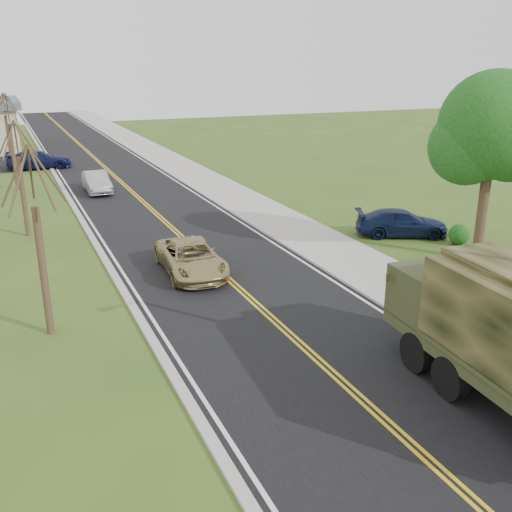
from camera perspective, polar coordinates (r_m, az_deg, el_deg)
ground at (r=13.82m, az=16.99°, el=-19.10°), size 160.00×160.00×0.00m
road at (r=49.24m, az=-14.80°, el=8.49°), size 8.00×120.00×0.01m
curb_right at (r=50.05m, az=-10.07°, el=9.04°), size 0.30×120.00×0.12m
sidewalk_right at (r=50.49m, az=-8.13°, el=9.22°), size 3.20×120.00×0.10m
curb_left at (r=48.75m, az=-19.64°, el=7.98°), size 0.30×120.00×0.10m
leafy_tree at (r=26.06m, az=22.56°, el=11.22°), size 4.83×4.50×8.10m
bare_tree_a at (r=18.81m, az=-20.68°, el=-0.03°), size 1.93×2.26×6.08m
bare_tree_b at (r=30.49m, az=-22.35°, el=6.38°), size 1.83×2.14×5.73m
bare_tree_c at (r=42.29m, az=-23.17°, el=9.81°), size 2.04×2.39×6.42m
bare_tree_d at (r=54.23m, az=-23.57°, el=11.20°), size 1.88×2.20×5.91m
suv_champagne at (r=23.61m, az=-6.52°, el=-0.19°), size 2.46×4.92×1.34m
sedan_silver at (r=39.94m, az=-15.65°, el=7.12°), size 1.46×4.17×1.37m
pickup_navy at (r=29.56m, az=14.37°, el=3.22°), size 4.91×3.60×1.32m
lot_car_navy at (r=50.56m, az=-20.90°, el=8.98°), size 5.16×2.31×1.47m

